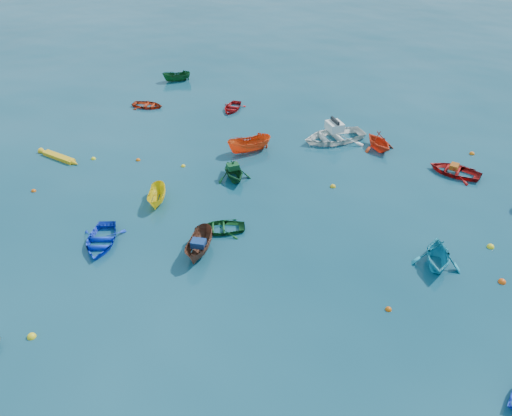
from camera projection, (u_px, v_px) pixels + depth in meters
The scene contains 28 objects.
ground at pixel (203, 262), 25.23m from camera, with size 160.00×160.00×0.00m, color #0A3A4D.
dinghy_blue_sw at pixel (101, 244), 26.43m from camera, with size 2.28×3.18×0.66m, color #1136D6.
sampan_brown_mid at pixel (200, 253), 25.83m from camera, with size 1.09×2.89×1.12m, color brown.
sampan_yellow_mid at pixel (158, 202), 29.66m from camera, with size 0.96×2.55×0.98m, color yellow.
dinghy_green_e at pixel (221, 230), 27.42m from camera, with size 1.88×2.63×0.54m, color #124F1E.
dinghy_cyan_se at pixel (435, 264), 25.07m from camera, with size 2.43×2.82×1.48m, color #1D97B3.
dinghy_red_nw at pixel (148, 107), 41.20m from camera, with size 1.85×2.59×0.54m, color #B22B0E.
sampan_orange_n at pixel (249, 152), 34.81m from camera, with size 1.21×3.21×1.24m, color #F75017.
dinghy_green_n at pixel (234, 179), 31.87m from camera, with size 2.18×2.52×1.33m, color #114923.
dinghy_red_ne at pixel (454, 174), 32.38m from camera, with size 2.31×3.23×0.67m, color #9F0E0D.
dinghy_red_far at pixel (232, 109), 40.77m from camera, with size 1.86×2.60×0.54m, color #B60F11.
dinghy_orange_far at pixel (378, 149), 35.19m from camera, with size 2.24×2.60×1.37m, color #ED3B16.
sampan_green_far at pixel (177, 81), 46.04m from camera, with size 0.96×2.55×0.99m, color #114A1F.
kayak_yellow at pixel (59, 159), 34.02m from camera, with size 0.49×3.41×0.33m, color #F1AD15, non-canonical shape.
motorboat_white at pixel (333, 140), 36.27m from camera, with size 3.31×4.63×1.56m, color white.
tarp_blue_a at pixel (198, 243), 25.29m from camera, with size 0.72×0.54×0.35m, color navy.
tarp_green_b at pixel (233, 167), 31.46m from camera, with size 0.72×0.55×0.35m, color #134C24.
tarp_orange_b at pixel (454, 167), 32.14m from camera, with size 0.66×0.50×0.32m, color #B45012.
buoy_or_a at pixel (34, 191), 30.64m from camera, with size 0.30×0.30×0.30m, color #DE530C.
buoy_ye_a at pixel (32, 337), 21.24m from camera, with size 0.38×0.38×0.38m, color yellow.
buoy_or_b at pixel (388, 310), 22.54m from camera, with size 0.30×0.30×0.30m, color #CF550B.
buoy_ye_b at pixel (93, 159), 33.96m from camera, with size 0.31×0.31×0.31m, color yellow.
buoy_or_c at pixel (138, 160), 33.82m from camera, with size 0.31×0.31×0.31m, color #E85F0C.
buoy_ye_c at pixel (333, 187), 31.06m from camera, with size 0.36×0.36×0.36m, color gold.
buoy_or_d at pixel (502, 282), 24.01m from camera, with size 0.38×0.38×0.38m, color #FB530D.
buoy_ye_d at pixel (183, 166), 33.14m from camera, with size 0.29×0.29×0.29m, color yellow.
buoy_or_e at pixel (472, 154), 34.54m from camera, with size 0.37×0.37×0.37m, color orange.
buoy_ye_e at pixel (490, 247), 26.19m from camera, with size 0.38×0.38×0.38m, color yellow.
Camera 1 is at (12.59, -14.69, 16.64)m, focal length 35.00 mm.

